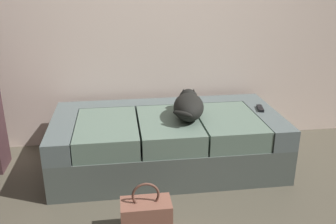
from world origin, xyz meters
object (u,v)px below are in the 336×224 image
object	(u,v)px
couch	(167,141)
dog_dark	(188,105)
handbag	(146,217)
tv_remote	(260,108)

from	to	relation	value
couch	dog_dark	bearing A→B (deg)	-16.15
handbag	couch	bearing A→B (deg)	73.88
couch	handbag	xyz separation A→B (m)	(-0.26, -0.89, -0.11)
dog_dark	tv_remote	size ratio (longest dim) A/B	3.89
couch	tv_remote	xyz separation A→B (m)	(0.83, 0.03, 0.25)
tv_remote	handbag	xyz separation A→B (m)	(-1.08, -0.92, -0.35)
dog_dark	tv_remote	bearing A→B (deg)	6.96
dog_dark	tv_remote	xyz separation A→B (m)	(0.66, 0.08, -0.09)
couch	dog_dark	size ratio (longest dim) A/B	3.27
couch	handbag	size ratio (longest dim) A/B	5.04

